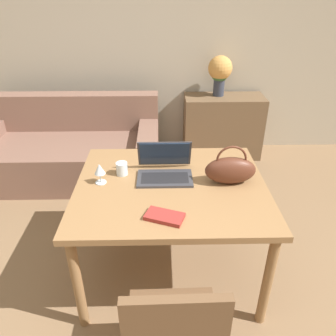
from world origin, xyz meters
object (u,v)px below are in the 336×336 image
laptop (165,167)px  flower_vase (220,71)px  couch (71,151)px  drinking_glass (122,169)px  wine_glass (100,170)px  chair (174,335)px  handbag (230,170)px

laptop → flower_vase: size_ratio=0.82×
couch → drinking_glass: size_ratio=21.75×
wine_glass → chair: bearing=-64.0°
couch → drinking_glass: bearing=-60.8°
chair → handbag: 1.03m
chair → wine_glass: chair is taller
handbag → flower_vase: bearing=83.3°
handbag → drinking_glass: bearing=170.1°
couch → wine_glass: size_ratio=13.72×
couch → wine_glass: wine_glass is taller
couch → laptop: laptop is taller
flower_vase → handbag: bearing=-96.7°
wine_glass → flower_vase: (1.06, 1.88, 0.18)m
laptop → flower_vase: bearing=70.2°
laptop → wine_glass: bearing=-166.5°
laptop → drinking_glass: 0.29m
laptop → drinking_glass: size_ratio=4.19×
couch → flower_vase: 1.86m
laptop → handbag: bearing=-15.5°
couch → wine_glass: 1.60m
handbag → flower_vase: (0.22, 1.89, 0.18)m
laptop → couch: bearing=128.0°
wine_glass → flower_vase: size_ratio=0.31×
couch → laptop: size_ratio=5.20×
chair → flower_vase: size_ratio=1.99×
chair → flower_vase: bearing=76.5°
couch → handbag: bearing=-44.6°
couch → drinking_glass: (0.71, -1.28, 0.50)m
handbag → chair: bearing=-113.8°
wine_glass → handbag: 0.83m
drinking_glass → wine_glass: (-0.13, -0.11, 0.05)m
chair → drinking_glass: 1.10m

